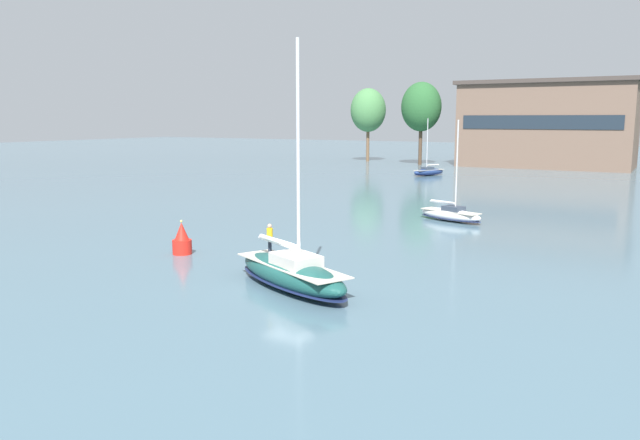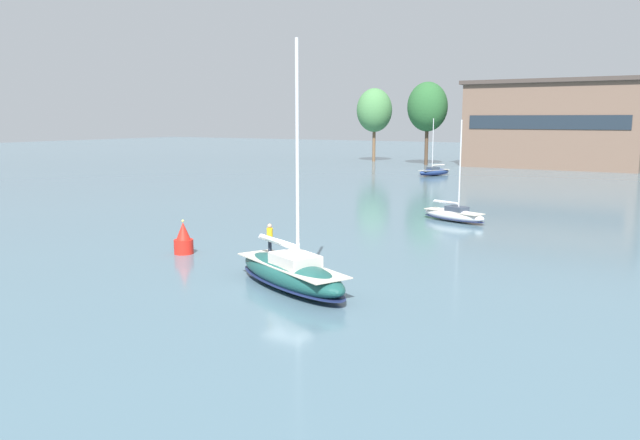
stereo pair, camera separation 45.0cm
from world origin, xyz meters
name	(u,v)px [view 2 (the right image)]	position (x,y,z in m)	size (l,w,h in m)	color
ground_plane	(291,288)	(0.00, 0.00, 0.00)	(400.00, 400.00, 0.00)	slate
waterfront_building	(555,124)	(-4.19, 93.55, 7.78)	(30.59, 17.12, 15.49)	brown
tree_shore_left	(427,107)	(-25.96, 86.61, 10.91)	(7.57, 7.57, 15.58)	#4C3828
tree_shore_right	(374,110)	(-38.83, 90.35, 10.40)	(7.22, 7.22, 14.86)	brown
sailboat_main	(291,272)	(0.02, -0.01, 0.86)	(9.38, 6.26, 12.60)	#194C47
sailboat_moored_near_marina	(454,214)	(0.30, 25.16, 0.59)	(6.50, 3.80, 8.65)	silver
sailboat_moored_mid_channel	(434,172)	(-16.57, 65.77, 0.60)	(4.06, 6.57, 8.78)	navy
channel_buoy	(184,240)	(-10.63, 3.43, 0.90)	(1.26, 1.26, 2.25)	red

